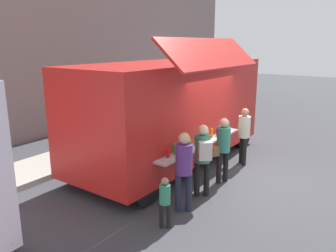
{
  "coord_description": "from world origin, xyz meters",
  "views": [
    {
      "loc": [
        -7.79,
        -2.93,
        3.39
      ],
      "look_at": [
        -0.82,
        1.83,
        1.3
      ],
      "focal_mm": 35.8,
      "sensor_mm": 36.0,
      "label": 1
    }
  ],
  "objects_px": {
    "customer_front_ordering": "(223,145)",
    "customer_rear_waiting": "(184,165)",
    "customer_mid_with_backpack": "(203,154)",
    "customer_extra_browsing": "(244,131)",
    "trash_bin": "(176,116)",
    "food_truck_main": "(173,109)",
    "child_near_queue": "(165,198)"
  },
  "relations": [
    {
      "from": "food_truck_main",
      "to": "customer_mid_with_backpack",
      "type": "height_order",
      "value": "food_truck_main"
    },
    {
      "from": "customer_front_ordering",
      "to": "customer_extra_browsing",
      "type": "xyz_separation_m",
      "value": [
        1.53,
        0.07,
        0.0
      ]
    },
    {
      "from": "trash_bin",
      "to": "food_truck_main",
      "type": "bearing_deg",
      "value": -147.94
    },
    {
      "from": "customer_rear_waiting",
      "to": "child_near_queue",
      "type": "xyz_separation_m",
      "value": [
        -0.76,
        -0.06,
        -0.4
      ]
    },
    {
      "from": "customer_front_ordering",
      "to": "trash_bin",
      "type": "bearing_deg",
      "value": -21.44
    },
    {
      "from": "trash_bin",
      "to": "customer_rear_waiting",
      "type": "relative_size",
      "value": 0.53
    },
    {
      "from": "customer_extra_browsing",
      "to": "customer_front_ordering",
      "type": "bearing_deg",
      "value": 50.44
    },
    {
      "from": "food_truck_main",
      "to": "trash_bin",
      "type": "height_order",
      "value": "food_truck_main"
    },
    {
      "from": "customer_mid_with_backpack",
      "to": "customer_extra_browsing",
      "type": "relative_size",
      "value": 1.02
    },
    {
      "from": "food_truck_main",
      "to": "customer_mid_with_backpack",
      "type": "relative_size",
      "value": 3.93
    },
    {
      "from": "customer_front_ordering",
      "to": "customer_rear_waiting",
      "type": "height_order",
      "value": "customer_rear_waiting"
    },
    {
      "from": "customer_front_ordering",
      "to": "child_near_queue",
      "type": "bearing_deg",
      "value": 115.52
    },
    {
      "from": "customer_front_ordering",
      "to": "customer_mid_with_backpack",
      "type": "height_order",
      "value": "customer_mid_with_backpack"
    },
    {
      "from": "trash_bin",
      "to": "customer_front_ordering",
      "type": "relative_size",
      "value": 0.54
    },
    {
      "from": "trash_bin",
      "to": "customer_rear_waiting",
      "type": "bearing_deg",
      "value": -145.62
    },
    {
      "from": "customer_extra_browsing",
      "to": "customer_mid_with_backpack",
      "type": "bearing_deg",
      "value": 49.07
    },
    {
      "from": "customer_rear_waiting",
      "to": "customer_extra_browsing",
      "type": "height_order",
      "value": "customer_rear_waiting"
    },
    {
      "from": "customer_extra_browsing",
      "to": "child_near_queue",
      "type": "height_order",
      "value": "customer_extra_browsing"
    },
    {
      "from": "customer_mid_with_backpack",
      "to": "child_near_queue",
      "type": "height_order",
      "value": "customer_mid_with_backpack"
    },
    {
      "from": "trash_bin",
      "to": "customer_extra_browsing",
      "type": "xyz_separation_m",
      "value": [
        -2.73,
        -4.08,
        0.53
      ]
    },
    {
      "from": "customer_front_ordering",
      "to": "customer_rear_waiting",
      "type": "distance_m",
      "value": 1.8
    },
    {
      "from": "customer_rear_waiting",
      "to": "customer_extra_browsing",
      "type": "xyz_separation_m",
      "value": [
        3.33,
        0.06,
        -0.03
      ]
    },
    {
      "from": "trash_bin",
      "to": "child_near_queue",
      "type": "xyz_separation_m",
      "value": [
        -6.81,
        -4.21,
        0.16
      ]
    },
    {
      "from": "trash_bin",
      "to": "customer_front_ordering",
      "type": "xyz_separation_m",
      "value": [
        -4.25,
        -4.15,
        0.53
      ]
    },
    {
      "from": "customer_mid_with_backpack",
      "to": "customer_extra_browsing",
      "type": "height_order",
      "value": "customer_mid_with_backpack"
    },
    {
      "from": "trash_bin",
      "to": "customer_mid_with_backpack",
      "type": "relative_size",
      "value": 0.54
    },
    {
      "from": "trash_bin",
      "to": "child_near_queue",
      "type": "bearing_deg",
      "value": -148.32
    },
    {
      "from": "food_truck_main",
      "to": "customer_rear_waiting",
      "type": "relative_size",
      "value": 3.89
    },
    {
      "from": "trash_bin",
      "to": "customer_extra_browsing",
      "type": "height_order",
      "value": "customer_extra_browsing"
    },
    {
      "from": "food_truck_main",
      "to": "child_near_queue",
      "type": "distance_m",
      "value": 3.76
    },
    {
      "from": "customer_front_ordering",
      "to": "customer_rear_waiting",
      "type": "bearing_deg",
      "value": 114.1
    },
    {
      "from": "child_near_queue",
      "to": "food_truck_main",
      "type": "bearing_deg",
      "value": -0.31
    }
  ]
}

